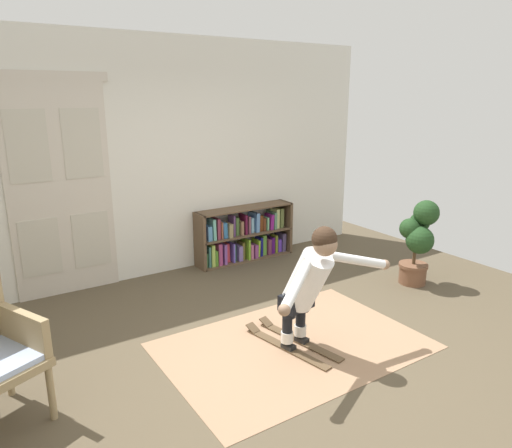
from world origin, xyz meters
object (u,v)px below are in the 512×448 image
at_px(person_skier, 310,279).
at_px(skis_pair, 291,342).
at_px(bookshelf, 244,236).
at_px(potted_plant, 418,239).

bearing_deg(person_skier, skis_pair, 100.85).
relative_size(skis_pair, person_skier, 0.72).
bearing_deg(bookshelf, person_skier, -108.87).
bearing_deg(skis_pair, bookshelf, 68.71).
xyz_separation_m(skis_pair, person_skier, (0.04, -0.20, 0.68)).
relative_size(potted_plant, skis_pair, 1.02).
bearing_deg(potted_plant, bookshelf, 124.15).
xyz_separation_m(bookshelf, potted_plant, (1.27, -1.87, 0.23)).
bearing_deg(skis_pair, person_skier, -79.15).
height_order(bookshelf, potted_plant, potted_plant).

